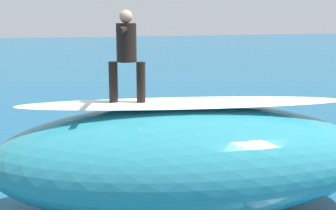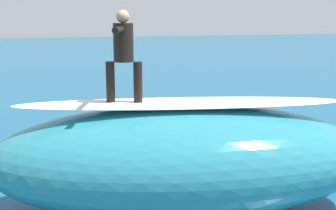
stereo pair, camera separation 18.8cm
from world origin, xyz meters
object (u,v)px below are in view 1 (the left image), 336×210
Objects in this scene: surfer_riding at (127,50)px; surfer_paddling at (188,128)px; surfboard_riding at (128,105)px; surfboard_paddling at (191,132)px.

surfer_riding is 5.93m from surfer_paddling.
surfboard_paddling is at bearing -101.65° from surfboard_riding.
surfboard_riding is at bearing 109.29° from surfer_riding.
surfer_riding reaches higher than surfer_paddling.
surfboard_paddling is 0.22m from surfer_paddling.
surfboard_paddling is (-2.79, -4.66, -2.81)m from surfer_riding.
surfboard_riding reaches higher than surfer_paddling.
surfboard_riding is 1.21× the size of surfer_riding.
surfer_riding is 0.90× the size of surfer_paddling.
surfer_riding is at bearing -149.60° from surfboard_paddling.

